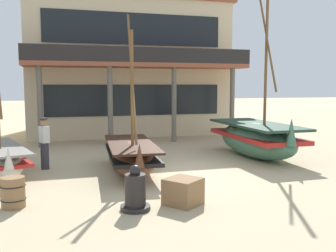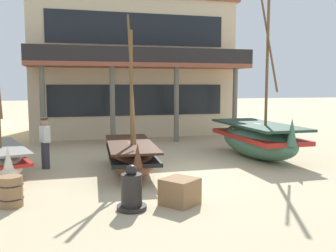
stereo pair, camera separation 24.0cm
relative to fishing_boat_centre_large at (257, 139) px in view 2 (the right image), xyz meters
The scene contains 8 objects.
ground_plane 4.26m from the fishing_boat_centre_large, 153.34° to the right, with size 120.00×120.00×0.00m, color tan.
fishing_boat_centre_large is the anchor object (origin of this frame).
fishing_boat_far_right 5.19m from the fishing_boat_centre_large, 166.93° to the right, with size 1.66×4.19×4.94m.
fisherman_by_hull 7.67m from the fishing_boat_centre_large, behind, with size 0.36×0.42×1.68m.
capstan_winch 7.40m from the fishing_boat_centre_large, 139.63° to the right, with size 0.66×0.66×1.01m.
wooden_barrel 9.11m from the fishing_boat_centre_large, 154.82° to the right, with size 0.56×0.56×0.70m.
cargo_crate 6.52m from the fishing_boat_centre_large, 133.70° to the right, with size 0.73×0.73×0.61m, color olive.
harbor_building_main 10.43m from the fishing_boat_centre_large, 109.73° to the left, with size 11.18×8.23×7.46m.
Camera 2 is at (-3.21, -10.97, 2.75)m, focal length 40.55 mm.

